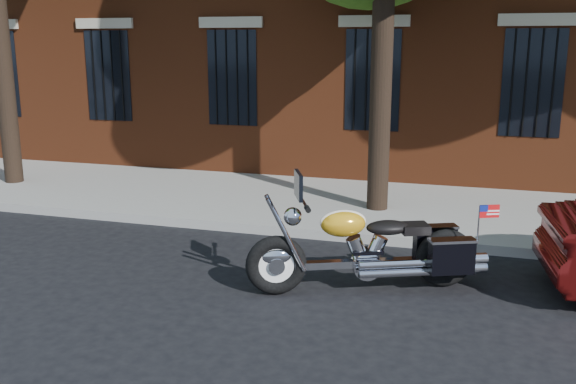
% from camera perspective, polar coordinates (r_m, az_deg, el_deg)
% --- Properties ---
extents(ground, '(120.00, 120.00, 0.00)m').
position_cam_1_polar(ground, '(8.64, 1.51, -6.86)').
color(ground, black).
rests_on(ground, ground).
extents(curb, '(40.00, 0.16, 0.15)m').
position_cam_1_polar(curb, '(9.88, 3.63, -3.80)').
color(curb, gray).
rests_on(curb, ground).
extents(sidewalk, '(40.00, 3.60, 0.15)m').
position_cam_1_polar(sidewalk, '(11.65, 5.75, -1.18)').
color(sidewalk, gray).
rests_on(sidewalk, ground).
extents(motorcycle, '(2.87, 1.55, 1.49)m').
position_cam_1_polar(motorcycle, '(7.84, 7.69, -5.21)').
color(motorcycle, black).
rests_on(motorcycle, ground).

